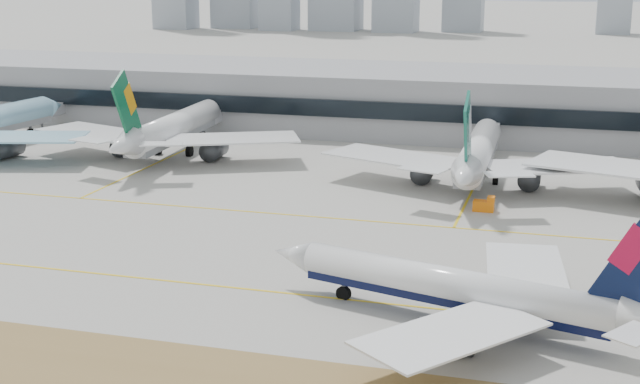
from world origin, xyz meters
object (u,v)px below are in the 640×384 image
(taxiing_airliner, at_px, (467,291))
(terminal, at_px, (387,99))
(widebody_eva, at_px, (171,130))
(widebody_cathay, at_px, (477,155))

(taxiing_airliner, xyz_separation_m, terminal, (-35.48, 124.01, 3.27))
(widebody_eva, distance_m, terminal, 60.44)
(taxiing_airliner, bearing_deg, widebody_eva, -30.95)
(taxiing_airliner, height_order, widebody_eva, widebody_eva)
(widebody_eva, relative_size, widebody_cathay, 1.03)
(widebody_cathay, bearing_deg, taxiing_airliner, -175.54)
(widebody_eva, xyz_separation_m, terminal, (37.88, 47.07, 1.76))
(terminal, bearing_deg, taxiing_airliner, -74.03)
(widebody_eva, bearing_deg, taxiing_airliner, -139.13)
(widebody_cathay, bearing_deg, terminal, 26.87)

